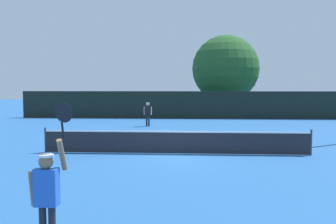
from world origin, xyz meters
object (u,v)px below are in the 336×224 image
object	(u,v)px
player_receiving	(148,112)
large_tree	(226,69)
player_serving	(48,188)
tennis_ball	(123,140)
parked_car_near	(201,105)

from	to	relation	value
player_receiving	large_tree	distance (m)	14.14
player_serving	large_tree	xyz separation A→B (m)	(6.00, 31.16, 3.48)
tennis_ball	large_tree	distance (m)	20.55
large_tree	parked_car_near	bearing A→B (deg)	144.99
player_serving	parked_car_near	bearing A→B (deg)	83.87
tennis_ball	large_tree	size ratio (longest dim) A/B	0.01
large_tree	parked_car_near	distance (m)	4.87
player_serving	player_receiving	size ratio (longest dim) A/B	1.53
tennis_ball	parked_car_near	world-z (taller)	parked_car_near
player_receiving	large_tree	xyz separation A→B (m)	(6.59, 11.99, 3.58)
player_serving	large_tree	distance (m)	31.92
player_receiving	parked_car_near	world-z (taller)	parked_car_near
player_receiving	parked_car_near	xyz separation A→B (m)	(4.13, 13.72, -0.25)
player_receiving	tennis_ball	distance (m)	6.85
player_receiving	large_tree	world-z (taller)	large_tree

